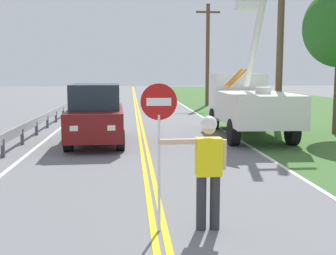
{
  "coord_description": "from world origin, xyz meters",
  "views": [
    {
      "loc": [
        -0.43,
        -1.65,
        2.49
      ],
      "look_at": [
        0.45,
        8.36,
        1.2
      ],
      "focal_mm": 45.74,
      "sensor_mm": 36.0,
      "label": 1
    }
  ],
  "objects_px": {
    "utility_bucket_truck": "(247,100)",
    "oncoming_suv_nearest": "(96,114)",
    "utility_pole_mid": "(208,53)",
    "utility_pole_near": "(281,28)",
    "stop_sign_paddle": "(159,124)",
    "flagger_worker": "(208,165)"
  },
  "relations": [
    {
      "from": "oncoming_suv_nearest",
      "to": "utility_pole_near",
      "type": "relative_size",
      "value": 0.56
    },
    {
      "from": "utility_pole_mid",
      "to": "utility_bucket_truck",
      "type": "bearing_deg",
      "value": -94.41
    },
    {
      "from": "utility_pole_mid",
      "to": "stop_sign_paddle",
      "type": "bearing_deg",
      "value": -101.83
    },
    {
      "from": "oncoming_suv_nearest",
      "to": "utility_pole_near",
      "type": "distance_m",
      "value": 8.6
    },
    {
      "from": "stop_sign_paddle",
      "to": "utility_pole_near",
      "type": "bearing_deg",
      "value": 62.52
    },
    {
      "from": "utility_bucket_truck",
      "to": "utility_pole_mid",
      "type": "relative_size",
      "value": 0.91
    },
    {
      "from": "utility_pole_near",
      "to": "stop_sign_paddle",
      "type": "bearing_deg",
      "value": -117.48
    },
    {
      "from": "stop_sign_paddle",
      "to": "utility_pole_mid",
      "type": "relative_size",
      "value": 0.31
    },
    {
      "from": "oncoming_suv_nearest",
      "to": "utility_pole_mid",
      "type": "bearing_deg",
      "value": 67.79
    },
    {
      "from": "stop_sign_paddle",
      "to": "oncoming_suv_nearest",
      "type": "distance_m",
      "value": 8.74
    },
    {
      "from": "utility_bucket_truck",
      "to": "oncoming_suv_nearest",
      "type": "bearing_deg",
      "value": -163.49
    },
    {
      "from": "utility_bucket_truck",
      "to": "utility_pole_near",
      "type": "distance_m",
      "value": 3.47
    },
    {
      "from": "utility_bucket_truck",
      "to": "utility_pole_mid",
      "type": "bearing_deg",
      "value": 85.59
    },
    {
      "from": "stop_sign_paddle",
      "to": "utility_pole_near",
      "type": "xyz_separation_m",
      "value": [
        5.84,
        11.23,
        2.64
      ]
    },
    {
      "from": "utility_bucket_truck",
      "to": "utility_pole_mid",
      "type": "distance_m",
      "value": 15.78
    },
    {
      "from": "flagger_worker",
      "to": "oncoming_suv_nearest",
      "type": "relative_size",
      "value": 0.39
    },
    {
      "from": "utility_bucket_truck",
      "to": "utility_pole_near",
      "type": "bearing_deg",
      "value": 29.81
    },
    {
      "from": "stop_sign_paddle",
      "to": "utility_pole_near",
      "type": "distance_m",
      "value": 12.93
    },
    {
      "from": "utility_pole_mid",
      "to": "utility_pole_near",
      "type": "bearing_deg",
      "value": -88.3
    },
    {
      "from": "stop_sign_paddle",
      "to": "utility_pole_near",
      "type": "height_order",
      "value": "utility_pole_near"
    },
    {
      "from": "oncoming_suv_nearest",
      "to": "utility_bucket_truck",
      "type": "bearing_deg",
      "value": 16.51
    },
    {
      "from": "oncoming_suv_nearest",
      "to": "utility_pole_mid",
      "type": "height_order",
      "value": "utility_pole_mid"
    }
  ]
}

